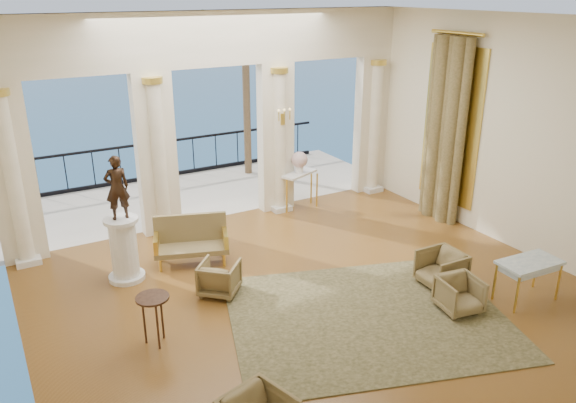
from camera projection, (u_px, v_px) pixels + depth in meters
floor at (312, 293)px, 9.64m from camera, size 9.00×9.00×0.00m
room_walls at (359, 146)px, 7.71m from camera, size 9.00×9.00×9.00m
arcade at (218, 106)px, 11.82m from camera, size 9.00×0.56×4.50m
terrace at (192, 195)px, 14.36m from camera, size 10.00×3.60×0.10m
balustrade at (170, 162)px, 15.49m from camera, size 9.00×0.06×1.03m
palm_tree at (244, 22)px, 14.46m from camera, size 2.00×2.00×4.50m
sea at (16, 95)px, 60.42m from camera, size 160.00×160.00×0.00m
curtain at (445, 131)px, 12.12m from camera, size 0.33×1.40×4.09m
window_frame at (451, 126)px, 12.18m from camera, size 0.04×1.60×3.40m
wall_sconce at (283, 118)px, 12.34m from camera, size 0.30×0.11×0.33m
rug at (367, 317)px, 8.95m from camera, size 5.15×4.54×0.02m
armchair_b at (460, 293)px, 9.03m from camera, size 0.71×0.68×0.64m
armchair_c at (441, 267)px, 9.79m from camera, size 0.67×0.71×0.71m
armchair_d at (219, 276)px, 9.55m from camera, size 0.86×0.85×0.64m
settee at (191, 240)px, 10.62m from camera, size 1.49×1.00×0.91m
game_table at (530, 265)px, 9.24m from camera, size 1.08×0.64×0.72m
pedestal at (124, 250)px, 9.93m from camera, size 0.64×0.64×1.18m
statue at (117, 188)px, 9.51m from camera, size 0.42×0.28×1.13m
console_table at (299, 179)px, 13.12m from camera, size 1.00×0.69×0.88m
urn at (299, 161)px, 12.96m from camera, size 0.38×0.38×0.50m
side_table at (153, 303)px, 8.06m from camera, size 0.48×0.48×0.78m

